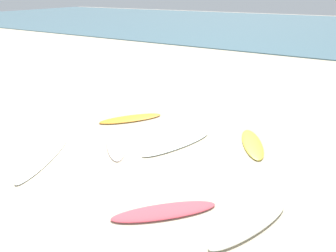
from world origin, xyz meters
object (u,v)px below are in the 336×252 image
Objects in this scene: surfboard_1 at (177,144)px; surfboard_5 at (164,211)px; surfboard_4 at (252,144)px; surfboard_6 at (249,225)px; surfboard_0 at (131,118)px; surfboard_3 at (44,158)px; surfboard_2 at (116,141)px.

surfboard_1 is 2.99m from surfboard_5.
surfboard_6 is (0.74, -3.43, 0.01)m from surfboard_4.
surfboard_0 reaches higher than surfboard_3.
surfboard_2 is 0.94× the size of surfboard_3.
surfboard_1 is at bearing 23.61° from surfboard_0.
surfboard_5 is at bearing 43.84° from surfboard_6.
surfboard_1 is 1.34× the size of surfboard_4.
surfboard_3 is 1.30× the size of surfboard_4.
surfboard_0 is at bearing 69.38° from surfboard_2.
surfboard_2 is (0.61, -1.65, -0.01)m from surfboard_0.
surfboard_6 reaches higher than surfboard_2.
surfboard_2 is (-1.79, -0.82, -0.00)m from surfboard_1.
surfboard_3 is 4.13m from surfboard_5.
surfboard_0 is 3.49m from surfboard_3.
surfboard_1 is 1.03× the size of surfboard_3.
surfboard_2 is at bearing -164.27° from surfboard_5.
surfboard_4 is 0.88× the size of surfboard_6.
surfboard_2 is 3.50m from surfboard_5.
surfboard_2 is 1.00× the size of surfboard_5.
surfboard_6 is (5.85, 0.32, 0.01)m from surfboard_3.
surfboard_6 reaches higher than surfboard_5.
surfboard_2 is at bearing 50.51° from surfboard_1.
surfboard_6 is at bearing 79.06° from surfboard_4.
surfboard_6 is (2.84, -2.29, 0.01)m from surfboard_1.
surfboard_5 is (2.91, -1.96, 0.01)m from surfboard_2.
surfboard_3 is at bearing 13.18° from surfboard_4.
surfboard_1 is at bearing 161.50° from surfboard_5.
surfboard_2 is 1.08× the size of surfboard_6.
surfboard_3 is at bearing -165.01° from surfboard_2.
surfboard_0 is 1.75m from surfboard_2.
surfboard_6 is at bearing 11.89° from surfboard_0.
surfboard_4 reaches higher than surfboard_1.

